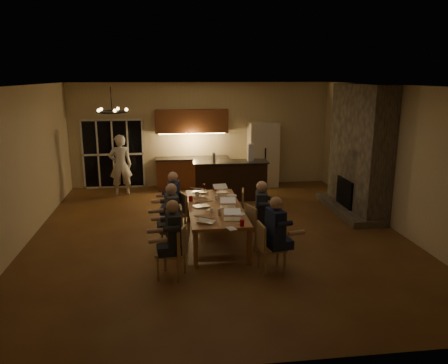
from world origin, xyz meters
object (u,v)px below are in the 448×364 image
refrigerator (263,154)px  plate_far (232,196)px  laptop_b (233,214)px  laptop_e (200,188)px  chair_left_far (174,214)px  person_left_near (174,239)px  mug_back (197,194)px  person_left_far (174,203)px  person_right_near (275,235)px  laptop_d (228,202)px  bar_island (231,180)px  laptop_c (202,201)px  can_silver (219,213)px  mug_front (212,211)px  standing_person (121,165)px  dining_table (215,223)px  chandelier (112,112)px  chair_left_near (171,252)px  laptop_a (207,216)px  bar_blender (250,152)px  person_right_mid (261,215)px  redcup_near (242,223)px  laptop_f (221,188)px  chair_right_mid (260,226)px  chair_right_near (272,247)px  chair_right_far (252,209)px  chair_left_mid (171,229)px  redcup_far (215,187)px  person_left_mid (172,218)px  can_cola (204,187)px  plate_left (204,219)px  mug_mid (217,198)px  redcup_mid (191,198)px  plate_near (238,214)px

refrigerator → plate_far: refrigerator is taller
laptop_b → laptop_e: same height
chair_left_far → plate_far: (1.30, 0.20, 0.31)m
person_left_near → mug_back: person_left_near is taller
person_left_far → person_right_near: bearing=48.2°
plate_far → laptop_d: bearing=-103.1°
bar_island → mug_back: bar_island is taller
person_left_far → laptop_c: bearing=56.3°
can_silver → plate_far: (0.44, 1.39, -0.05)m
mug_front → can_silver: size_ratio=0.83×
standing_person → laptop_e: bearing=117.3°
dining_table → chandelier: 3.08m
chair_left_near → chandelier: (-1.00, 1.18, 2.31)m
laptop_a → bar_blender: bar_blender is taller
chair_left_far → person_right_mid: (1.71, -1.04, 0.24)m
person_left_far → redcup_near: 2.22m
chair_left_far → laptop_a: bearing=1.6°
laptop_f → mug_front: laptop_f is taller
chair_left_near → person_right_mid: size_ratio=0.64×
person_left_near → bar_blender: (2.21, 4.74, 0.63)m
dining_table → chair_right_mid: chair_right_mid is taller
refrigerator → laptop_b: 5.70m
laptop_b → laptop_e: size_ratio=1.00×
person_left_near → can_silver: (0.90, 0.98, 0.12)m
chair_right_near → standing_person: 6.37m
chair_right_far → plate_far: (-0.45, 0.08, 0.31)m
laptop_b → chair_right_mid: bearing=38.7°
dining_table → chair_right_far: (0.91, 0.67, 0.07)m
person_left_far → laptop_d: person_left_far is taller
chair_left_mid → bar_blender: (2.25, 3.54, 0.87)m
dining_table → laptop_c: (-0.27, 0.03, 0.49)m
bar_island → mug_front: bar_island is taller
bar_island → person_right_mid: 3.62m
mug_back → redcup_near: 2.24m
redcup_far → person_left_mid: bearing=-119.9°
chair_left_mid → redcup_near: chair_left_mid is taller
laptop_f → standing_person: bearing=124.7°
laptop_a → redcup_far: (0.40, 2.30, -0.05)m
can_cola → plate_left: size_ratio=0.47×
chair_left_near → chair_right_near: size_ratio=1.00×
person_right_near → person_right_mid: same height
laptop_f → mug_mid: size_ratio=3.20×
chair_right_mid → chair_right_near: bearing=163.1°
chair_left_far → can_cola: chair_left_far is taller
laptop_c → redcup_mid: laptop_c is taller
laptop_c → laptop_e: same height
plate_left → bar_blender: bearing=67.7°
plate_near → laptop_f: bearing=94.2°
bar_island → redcup_far: size_ratio=17.27×
redcup_far → person_right_mid: bearing=-67.9°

